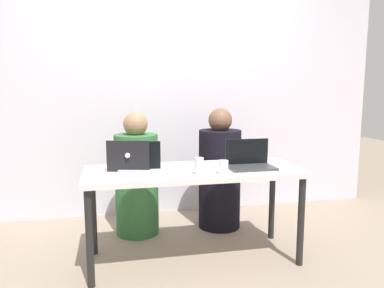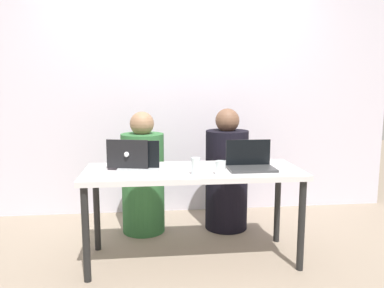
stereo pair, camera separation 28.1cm
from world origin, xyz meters
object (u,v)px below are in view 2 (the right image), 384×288
object	(u,v)px
person_on_left	(143,179)
water_glass_center	(195,167)
laptop_front_left	(137,166)
person_on_right	(227,176)
water_glass_right	(220,169)
laptop_back_left	(131,162)
laptop_front_right	(250,163)

from	to	relation	value
person_on_left	water_glass_center	bearing A→B (deg)	103.06
person_on_left	laptop_front_left	world-z (taller)	person_on_left
person_on_right	water_glass_center	size ratio (longest dim) A/B	9.41
person_on_right	water_glass_right	world-z (taller)	person_on_right
laptop_back_left	water_glass_center	distance (m)	0.52
water_glass_center	laptop_back_left	bearing A→B (deg)	151.32
person_on_left	person_on_right	distance (m)	0.77
laptop_front_right	water_glass_center	bearing A→B (deg)	-162.90
water_glass_right	laptop_back_left	bearing A→B (deg)	157.09
person_on_left	person_on_right	size ratio (longest dim) A/B	0.98
person_on_right	laptop_back_left	xyz separation A→B (m)	(-0.85, -0.55, 0.26)
person_on_right	water_glass_center	distance (m)	0.93
laptop_back_left	water_glass_right	size ratio (longest dim) A/B	3.71
laptop_back_left	water_glass_right	world-z (taller)	laptop_back_left
person_on_right	water_glass_center	world-z (taller)	person_on_right
laptop_front_right	laptop_front_left	bearing A→B (deg)	-178.72
person_on_left	laptop_front_right	distance (m)	1.08
laptop_front_left	laptop_front_right	world-z (taller)	laptop_front_left
person_on_right	laptop_front_right	world-z (taller)	person_on_right
person_on_left	laptop_front_right	bearing A→B (deg)	127.97
person_on_left	person_on_right	xyz separation A→B (m)	(0.77, -0.00, 0.01)
laptop_front_right	water_glass_right	xyz separation A→B (m)	(-0.25, -0.15, -0.00)
water_glass_center	person_on_left	bearing A→B (deg)	115.56
water_glass_center	person_on_right	bearing A→B (deg)	64.24
person_on_right	laptop_front_right	distance (m)	0.72
laptop_front_right	person_on_left	bearing A→B (deg)	140.34
person_on_right	laptop_front_right	bearing A→B (deg)	97.53
laptop_front_left	water_glass_right	distance (m)	0.59
water_glass_right	person_on_left	bearing A→B (deg)	124.23
laptop_front_right	water_glass_right	distance (m)	0.29
laptop_back_left	laptop_front_right	world-z (taller)	laptop_back_left
laptop_back_left	water_glass_right	xyz separation A→B (m)	(0.63, -0.27, -0.01)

